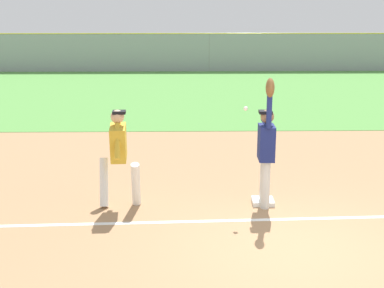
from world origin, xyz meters
The scene contains 12 objects.
ground_plane centered at (0.00, 0.00, 0.00)m, with size 75.51×75.51×0.00m, color #A37A54.
outfield_grass centered at (0.00, 15.42, 0.01)m, with size 48.57×15.67×0.01m, color #549342.
chalk_foul_line centered at (-4.20, 0.93, 0.00)m, with size 12.00×0.10×0.01m, color white.
first_base centered at (-0.20, 1.83, 0.04)m, with size 0.38×0.38×0.08m, color white.
fielder centered at (-0.20, 1.70, 1.12)m, with size 0.28×0.89×2.28m.
runner centered at (-2.72, 1.76, 1.00)m, with size 0.74×0.84×1.72m.
baseball centered at (-0.57, 1.68, 1.75)m, with size 0.07×0.07×0.07m, color white.
outfield_fence centered at (0.00, 23.26, 1.10)m, with size 48.65×0.08×2.20m.
parked_car_tan centered at (-7.50, 27.67, 0.67)m, with size 4.57×2.46×1.25m.
parked_car_red centered at (-1.71, 28.18, 0.67)m, with size 4.58×2.49×1.25m.
parked_car_silver centered at (2.84, 27.29, 0.67)m, with size 4.44×2.20×1.25m.
parked_car_blue centered at (8.46, 27.56, 0.67)m, with size 4.45×2.22×1.25m.
Camera 1 is at (-1.65, -6.70, 3.29)m, focal length 47.85 mm.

